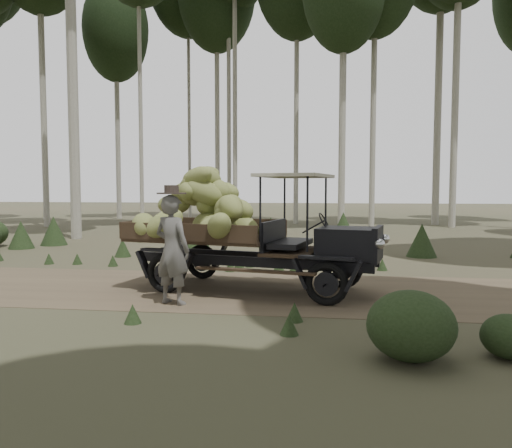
{
  "coord_description": "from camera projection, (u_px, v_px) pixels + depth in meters",
  "views": [
    {
      "loc": [
        3.22,
        -9.89,
        2.07
      ],
      "look_at": [
        1.92,
        -0.0,
        1.35
      ],
      "focal_mm": 35.0,
      "sensor_mm": 36.0,
      "label": 1
    }
  ],
  "objects": [
    {
      "name": "ground",
      "position": [
        164.0,
        288.0,
        10.34
      ],
      "size": [
        120.0,
        120.0,
        0.0
      ],
      "primitive_type": "plane",
      "color": "#473D2B",
      "rests_on": "ground"
    },
    {
      "name": "dirt_track",
      "position": [
        164.0,
        288.0,
        10.34
      ],
      "size": [
        70.0,
        4.0,
        0.01
      ],
      "primitive_type": "cube",
      "color": "brown",
      "rests_on": "ground"
    },
    {
      "name": "banana_truck",
      "position": [
        227.0,
        216.0,
        10.14
      ],
      "size": [
        5.33,
        2.85,
        2.63
      ],
      "rotation": [
        0.0,
        0.0,
        -0.21
      ],
      "color": "black",
      "rests_on": "ground"
    },
    {
      "name": "farmer",
      "position": [
        172.0,
        248.0,
        8.85
      ],
      "size": [
        0.84,
        0.71,
        2.12
      ],
      "rotation": [
        0.0,
        0.0,
        2.75
      ],
      "color": "#55534E",
      "rests_on": "ground"
    },
    {
      "name": "undergrowth",
      "position": [
        149.0,
        266.0,
        10.12
      ],
      "size": [
        22.84,
        19.53,
        1.3
      ],
      "color": "#233319",
      "rests_on": "ground"
    }
  ]
}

